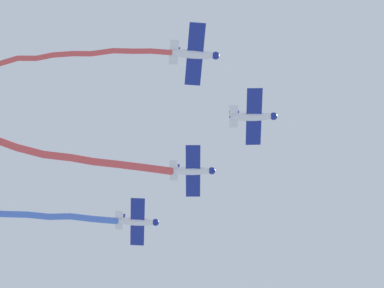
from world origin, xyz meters
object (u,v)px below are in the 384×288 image
object	(u,v)px
airplane_right_wing	(195,54)
airplane_lead	(253,116)
airplane_slot	(137,221)
airplane_left_wing	(193,171)

from	to	relation	value
airplane_right_wing	airplane_lead	bearing A→B (deg)	44.20
airplane_slot	airplane_right_wing	bearing A→B (deg)	-75.66
airplane_left_wing	airplane_slot	xyz separation A→B (m)	(3.72, -10.14, -0.30)
airplane_lead	airplane_left_wing	distance (m)	10.79
airplane_right_wing	airplane_slot	world-z (taller)	airplane_right_wing
airplane_lead	airplane_right_wing	size ratio (longest dim) A/B	0.99
airplane_lead	airplane_left_wing	xyz separation A→B (m)	(3.72, -10.13, 0.00)
airplane_left_wing	airplane_right_wing	xyz separation A→B (m)	(5.96, 14.88, 0.30)
airplane_left_wing	airplane_right_wing	world-z (taller)	airplane_right_wing
airplane_lead	airplane_left_wing	world-z (taller)	same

